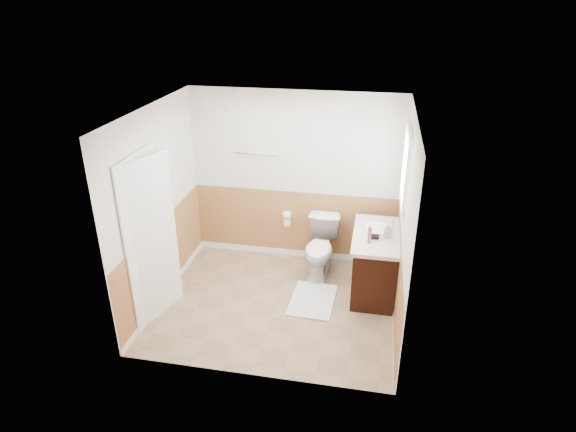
% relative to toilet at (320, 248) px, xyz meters
% --- Properties ---
extents(floor, '(3.00, 3.00, 0.00)m').
position_rel_toilet_xyz_m(floor, '(-0.45, -0.86, -0.40)').
color(floor, '#8C7051').
rests_on(floor, ground).
extents(ceiling, '(3.00, 3.00, 0.00)m').
position_rel_toilet_xyz_m(ceiling, '(-0.45, -0.86, 2.10)').
color(ceiling, white).
rests_on(ceiling, floor).
extents(wall_back, '(3.00, 0.00, 3.00)m').
position_rel_toilet_xyz_m(wall_back, '(-0.45, 0.44, 0.85)').
color(wall_back, silver).
rests_on(wall_back, floor).
extents(wall_front, '(3.00, 0.00, 3.00)m').
position_rel_toilet_xyz_m(wall_front, '(-0.45, -2.16, 0.85)').
color(wall_front, silver).
rests_on(wall_front, floor).
extents(wall_left, '(0.00, 3.00, 3.00)m').
position_rel_toilet_xyz_m(wall_left, '(-1.95, -0.86, 0.85)').
color(wall_left, silver).
rests_on(wall_left, floor).
extents(wall_right, '(0.00, 3.00, 3.00)m').
position_rel_toilet_xyz_m(wall_right, '(1.05, -0.86, 0.85)').
color(wall_right, silver).
rests_on(wall_right, floor).
extents(wainscot_back, '(3.00, 0.00, 3.00)m').
position_rel_toilet_xyz_m(wainscot_back, '(-0.45, 0.43, 0.10)').
color(wainscot_back, '#9D6E3F').
rests_on(wainscot_back, floor).
extents(wainscot_front, '(3.00, 0.00, 3.00)m').
position_rel_toilet_xyz_m(wainscot_front, '(-0.45, -2.15, 0.10)').
color(wainscot_front, '#9D6E3F').
rests_on(wainscot_front, floor).
extents(wainscot_left, '(0.00, 2.60, 2.60)m').
position_rel_toilet_xyz_m(wainscot_left, '(-1.94, -0.86, 0.10)').
color(wainscot_left, '#9D6E3F').
rests_on(wainscot_left, floor).
extents(wainscot_right, '(0.00, 2.60, 2.60)m').
position_rel_toilet_xyz_m(wainscot_right, '(1.04, -0.86, 0.10)').
color(wainscot_right, '#9D6E3F').
rests_on(wainscot_right, floor).
extents(toilet, '(0.47, 0.80, 0.80)m').
position_rel_toilet_xyz_m(toilet, '(0.00, 0.00, 0.00)').
color(toilet, white).
rests_on(toilet, floor).
extents(bath_mat, '(0.58, 0.82, 0.02)m').
position_rel_toilet_xyz_m(bath_mat, '(0.00, -0.71, -0.39)').
color(bath_mat, silver).
rests_on(bath_mat, floor).
extents(vanity_cabinet, '(0.55, 1.10, 0.80)m').
position_rel_toilet_xyz_m(vanity_cabinet, '(0.77, -0.30, 0.00)').
color(vanity_cabinet, black).
rests_on(vanity_cabinet, floor).
extents(vanity_knob_left, '(0.03, 0.03, 0.03)m').
position_rel_toilet_xyz_m(vanity_knob_left, '(0.47, -0.40, 0.15)').
color(vanity_knob_left, silver).
rests_on(vanity_knob_left, vanity_cabinet).
extents(vanity_knob_right, '(0.03, 0.03, 0.03)m').
position_rel_toilet_xyz_m(vanity_knob_right, '(0.47, -0.20, 0.15)').
color(vanity_knob_right, silver).
rests_on(vanity_knob_right, vanity_cabinet).
extents(countertop, '(0.60, 1.15, 0.05)m').
position_rel_toilet_xyz_m(countertop, '(0.76, -0.30, 0.43)').
color(countertop, beige).
rests_on(countertop, vanity_cabinet).
extents(sink_basin, '(0.36, 0.36, 0.02)m').
position_rel_toilet_xyz_m(sink_basin, '(0.77, -0.15, 0.46)').
color(sink_basin, white).
rests_on(sink_basin, countertop).
extents(faucet, '(0.02, 0.02, 0.14)m').
position_rel_toilet_xyz_m(faucet, '(0.95, -0.15, 0.52)').
color(faucet, silver).
rests_on(faucet, countertop).
extents(lotion_bottle, '(0.05, 0.05, 0.22)m').
position_rel_toilet_xyz_m(lotion_bottle, '(0.67, -0.56, 0.56)').
color(lotion_bottle, '#BF3163').
rests_on(lotion_bottle, countertop).
extents(soap_dispenser, '(0.10, 0.10, 0.20)m').
position_rel_toilet_xyz_m(soap_dispenser, '(0.89, -0.38, 0.55)').
color(soap_dispenser, gray).
rests_on(soap_dispenser, countertop).
extents(hair_dryer_body, '(0.14, 0.07, 0.07)m').
position_rel_toilet_xyz_m(hair_dryer_body, '(0.72, -0.44, 0.49)').
color(hair_dryer_body, black).
rests_on(hair_dryer_body, countertop).
extents(hair_dryer_handle, '(0.03, 0.03, 0.07)m').
position_rel_toilet_xyz_m(hair_dryer_handle, '(0.69, -0.40, 0.46)').
color(hair_dryer_handle, black).
rests_on(hair_dryer_handle, countertop).
extents(mirror_panel, '(0.02, 0.35, 0.90)m').
position_rel_toilet_xyz_m(mirror_panel, '(1.03, 0.24, 1.15)').
color(mirror_panel, silver).
rests_on(mirror_panel, wall_right).
extents(window_frame, '(0.04, 0.80, 1.00)m').
position_rel_toilet_xyz_m(window_frame, '(1.02, -0.27, 1.35)').
color(window_frame, white).
rests_on(window_frame, wall_right).
extents(window_glass, '(0.01, 0.70, 0.90)m').
position_rel_toilet_xyz_m(window_glass, '(1.04, -0.27, 1.35)').
color(window_glass, white).
rests_on(window_glass, wall_right).
extents(door, '(0.29, 0.78, 2.04)m').
position_rel_toilet_xyz_m(door, '(-1.85, -1.31, 0.62)').
color(door, white).
rests_on(door, wall_left).
extents(door_frame, '(0.02, 0.92, 2.10)m').
position_rel_toilet_xyz_m(door_frame, '(-1.92, -1.31, 0.63)').
color(door_frame, white).
rests_on(door_frame, wall_left).
extents(door_knob, '(0.06, 0.06, 0.06)m').
position_rel_toilet_xyz_m(door_knob, '(-1.79, -0.98, 0.55)').
color(door_knob, silver).
rests_on(door_knob, door).
extents(towel_bar, '(0.62, 0.02, 0.02)m').
position_rel_toilet_xyz_m(towel_bar, '(-1.00, 0.39, 1.20)').
color(towel_bar, silver).
rests_on(towel_bar, wall_back).
extents(tp_holder_bar, '(0.14, 0.02, 0.02)m').
position_rel_toilet_xyz_m(tp_holder_bar, '(-0.55, 0.37, 0.30)').
color(tp_holder_bar, silver).
rests_on(tp_holder_bar, wall_back).
extents(tp_roll, '(0.10, 0.11, 0.11)m').
position_rel_toilet_xyz_m(tp_roll, '(-0.55, 0.37, 0.30)').
color(tp_roll, white).
rests_on(tp_roll, tp_holder_bar).
extents(tp_sheet, '(0.10, 0.01, 0.16)m').
position_rel_toilet_xyz_m(tp_sheet, '(-0.55, 0.37, 0.19)').
color(tp_sheet, white).
rests_on(tp_sheet, tp_roll).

